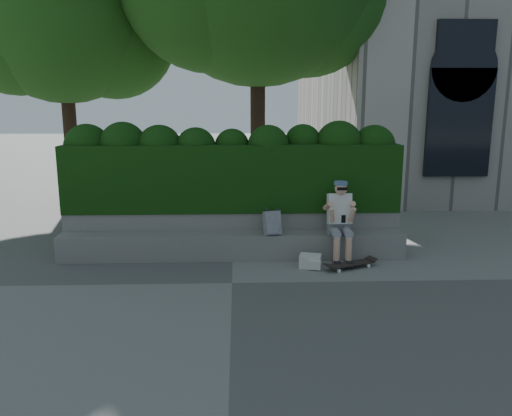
{
  "coord_description": "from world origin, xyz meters",
  "views": [
    {
      "loc": [
        0.1,
        -7.16,
        2.65
      ],
      "look_at": [
        0.4,
        1.0,
        0.95
      ],
      "focal_mm": 35.0,
      "sensor_mm": 36.0,
      "label": 1
    }
  ],
  "objects_px": {
    "person": "(340,218)",
    "backpack_ground": "(310,261)",
    "backpack_plaid": "(272,223)",
    "skateboard": "(351,264)"
  },
  "relations": [
    {
      "from": "backpack_plaid",
      "to": "backpack_ground",
      "type": "xyz_separation_m",
      "value": [
        0.6,
        -0.47,
        -0.54
      ]
    },
    {
      "from": "skateboard",
      "to": "backpack_ground",
      "type": "height_order",
      "value": "backpack_ground"
    },
    {
      "from": "backpack_plaid",
      "to": "backpack_ground",
      "type": "height_order",
      "value": "backpack_plaid"
    },
    {
      "from": "person",
      "to": "backpack_ground",
      "type": "relative_size",
      "value": 4.0
    },
    {
      "from": "backpack_ground",
      "to": "skateboard",
      "type": "bearing_deg",
      "value": 9.86
    },
    {
      "from": "person",
      "to": "backpack_plaid",
      "type": "relative_size",
      "value": 3.36
    },
    {
      "from": "person",
      "to": "backpack_plaid",
      "type": "bearing_deg",
      "value": 175.95
    },
    {
      "from": "person",
      "to": "backpack_plaid",
      "type": "distance_m",
      "value": 1.16
    },
    {
      "from": "person",
      "to": "backpack_ground",
      "type": "height_order",
      "value": "person"
    },
    {
      "from": "backpack_plaid",
      "to": "backpack_ground",
      "type": "distance_m",
      "value": 0.94
    }
  ]
}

